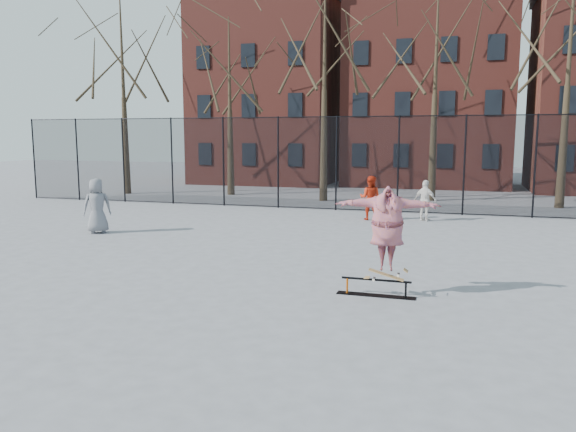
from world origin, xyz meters
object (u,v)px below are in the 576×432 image
(bystander_grey, at_px, (97,206))
(bystander_red, at_px, (370,198))
(skateboard, at_px, (386,277))
(skater, at_px, (387,234))
(skate_rail, at_px, (376,289))
(bystander_white, at_px, (425,201))

(bystander_grey, xyz_separation_m, bystander_red, (8.09, 5.55, -0.07))
(skateboard, distance_m, skater, 0.88)
(skater, xyz_separation_m, bystander_red, (-1.91, 10.16, -0.44))
(bystander_grey, height_order, bystander_red, bystander_grey)
(skate_rail, xyz_separation_m, skater, (0.19, -0.00, 1.14))
(bystander_grey, bearing_deg, skate_rail, 116.60)
(skate_rail, bearing_deg, skater, -0.00)
(skate_rail, height_order, bystander_white, bystander_white)
(skater, height_order, bystander_grey, skater)
(skateboard, relative_size, bystander_white, 0.50)
(bystander_red, bearing_deg, skateboard, 103.42)
(skate_rail, xyz_separation_m, bystander_grey, (-9.80, 4.61, 0.77))
(skateboard, bearing_deg, skater, -90.00)
(skateboard, distance_m, bystander_white, 10.47)
(skate_rail, height_order, skateboard, skateboard)
(skate_rail, relative_size, bystander_white, 1.03)
(skate_rail, relative_size, skater, 0.77)
(skateboard, bearing_deg, bystander_grey, 155.24)
(bystander_white, bearing_deg, skater, 115.54)
(skate_rail, distance_m, bystander_white, 10.48)
(bystander_grey, distance_m, bystander_white, 11.68)
(bystander_white, bearing_deg, bystander_red, 34.60)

